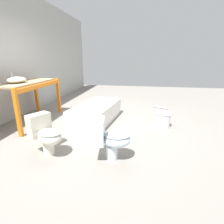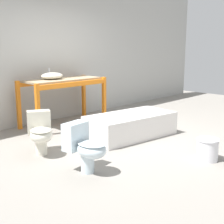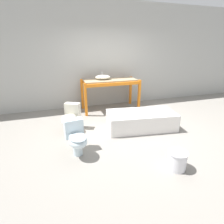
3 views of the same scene
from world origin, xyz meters
name	(u,v)px [view 3 (image 3 of 3)]	position (x,y,z in m)	size (l,w,h in m)	color
ground_plane	(131,128)	(0.00, 0.00, 0.00)	(12.00, 12.00, 0.00)	gray
warehouse_wall_rear	(107,56)	(0.00, 2.06, 1.60)	(10.80, 0.08, 3.20)	#ADADA8
shelving_rack	(110,85)	(-0.06, 1.50, 0.80)	(1.73, 0.74, 0.95)	orange
sink_basin	(103,77)	(-0.28, 1.57, 1.02)	(0.46, 0.35, 0.22)	silver
bathtub_main	(141,119)	(0.24, -0.06, 0.24)	(1.70, 0.99, 0.42)	white
toilet_near	(70,117)	(-1.41, 0.31, 0.35)	(0.56, 0.66, 0.64)	silver
toilet_far	(76,137)	(-1.39, -0.70, 0.35)	(0.42, 0.61, 0.64)	silver
bucket_white	(177,160)	(0.11, -1.63, 0.17)	(0.32, 0.32, 0.31)	silver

